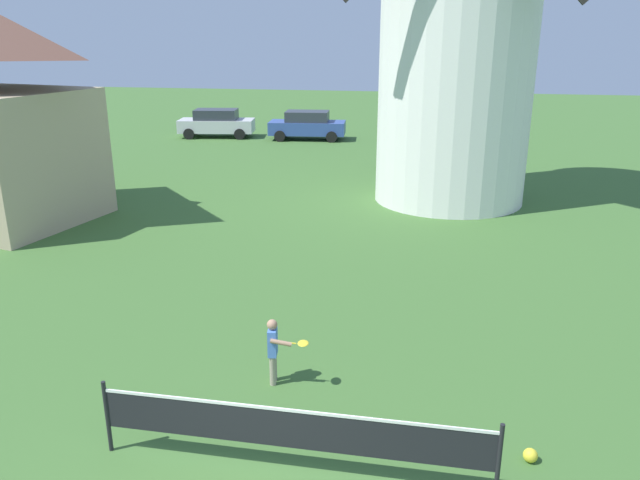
# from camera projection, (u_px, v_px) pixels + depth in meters

# --- Properties ---
(tennis_net) EXTENTS (5.31, 0.06, 1.10)m
(tennis_net) POSITION_uv_depth(u_px,v_px,m) (292.00, 429.00, 8.05)
(tennis_net) COLOR black
(tennis_net) RESTS_ON ground_plane
(player_far) EXTENTS (0.72, 0.41, 1.16)m
(player_far) POSITION_uv_depth(u_px,v_px,m) (274.00, 347.00, 10.20)
(player_far) COLOR #9E937F
(player_far) RESTS_ON ground_plane
(stray_ball) EXTENTS (0.20, 0.20, 0.20)m
(stray_ball) POSITION_uv_depth(u_px,v_px,m) (530.00, 455.00, 8.46)
(stray_ball) COLOR yellow
(stray_ball) RESTS_ON ground_plane
(parked_car_silver) EXTENTS (4.39, 2.40, 1.56)m
(parked_car_silver) POSITION_uv_depth(u_px,v_px,m) (217.00, 123.00, 34.97)
(parked_car_silver) COLOR silver
(parked_car_silver) RESTS_ON ground_plane
(parked_car_blue) EXTENTS (4.29, 2.18, 1.56)m
(parked_car_blue) POSITION_uv_depth(u_px,v_px,m) (307.00, 125.00, 34.14)
(parked_car_blue) COLOR #334C99
(parked_car_blue) RESTS_ON ground_plane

